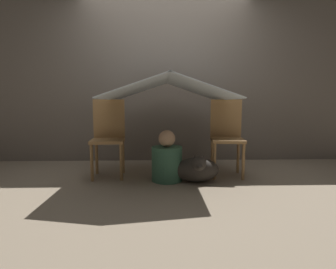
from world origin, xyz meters
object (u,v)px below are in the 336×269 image
(chair_left, at_px, (108,134))
(chair_right, at_px, (227,134))
(dog, at_px, (197,169))
(person_front, at_px, (167,161))

(chair_left, xyz_separation_m, chair_right, (1.47, -0.00, 0.00))
(chair_left, xyz_separation_m, dog, (1.05, -0.34, -0.36))
(chair_left, distance_m, chair_right, 1.47)
(chair_left, height_order, chair_right, same)
(chair_left, height_order, dog, chair_left)
(chair_right, xyz_separation_m, dog, (-0.42, -0.34, -0.36))
(chair_left, relative_size, person_front, 1.60)
(chair_left, relative_size, dog, 1.85)
(dog, bearing_deg, chair_left, 161.86)
(chair_left, bearing_deg, chair_right, -4.12)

